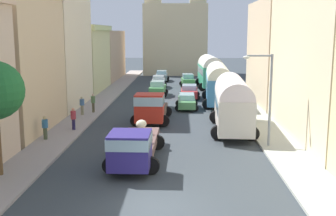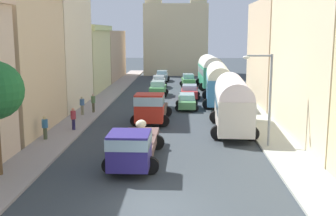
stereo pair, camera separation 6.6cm
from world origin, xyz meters
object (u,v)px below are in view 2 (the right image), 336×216
object	(u,v)px
car_1	(159,82)
pedestrian_2	(82,105)
parked_bus_1	(218,82)
parked_bus_2	(210,70)
car_3	(187,101)
car_4	(190,92)
car_2	(162,76)
streetlamp_near	(266,92)
pedestrian_1	(93,102)
parked_bus_0	(233,102)
cargo_truck_1	(151,107)
pedestrian_3	(73,118)
car_5	(188,80)
cargo_truck_0	(134,145)
car_0	(158,88)
pedestrian_0	(45,127)

from	to	relation	value
car_1	pedestrian_2	world-z (taller)	pedestrian_2
parked_bus_1	parked_bus_2	distance (m)	12.35
car_3	car_4	size ratio (longest dim) A/B	1.01
car_2	streetlamp_near	bearing A→B (deg)	-77.47
car_2	pedestrian_1	xyz separation A→B (m)	(-4.84, -25.71, 0.23)
parked_bus_0	cargo_truck_1	distance (m)	6.61
parked_bus_2	car_3	world-z (taller)	parked_bus_2
parked_bus_0	pedestrian_3	bearing A→B (deg)	-177.83
car_1	pedestrian_1	size ratio (longest dim) A/B	2.28
car_1	car_5	bearing A→B (deg)	15.33
car_3	pedestrian_1	size ratio (longest dim) A/B	2.40
parked_bus_1	car_4	distance (m)	4.79
pedestrian_1	streetlamp_near	world-z (taller)	streetlamp_near
car_1	pedestrian_2	distance (m)	20.20
cargo_truck_0	car_5	xyz separation A→B (m)	(3.36, 33.97, -0.31)
car_0	car_2	bearing A→B (deg)	90.86
car_2	pedestrian_2	distance (m)	27.45
parked_bus_2	car_4	bearing A→B (deg)	-107.73
pedestrian_0	streetlamp_near	bearing A→B (deg)	-4.40
car_4	pedestrian_3	distance (m)	18.05
cargo_truck_0	cargo_truck_1	distance (m)	10.82
parked_bus_0	parked_bus_1	distance (m)	11.80
parked_bus_2	cargo_truck_1	xyz separation A→B (m)	(-6.03, -21.65, -0.98)
parked_bus_0	car_4	world-z (taller)	parked_bus_0
pedestrian_1	streetlamp_near	xyz separation A→B (m)	(12.93, -10.69, 2.50)
parked_bus_1	car_5	size ratio (longest dim) A/B	2.59
cargo_truck_0	car_4	world-z (taller)	cargo_truck_0
parked_bus_0	pedestrian_1	xyz separation A→B (m)	(-11.45, 6.32, -1.16)
car_3	streetlamp_near	bearing A→B (deg)	-70.91
car_3	pedestrian_2	world-z (taller)	pedestrian_2
car_4	pedestrian_2	distance (m)	13.86
cargo_truck_1	car_2	distance (m)	29.55
cargo_truck_1	pedestrian_0	size ratio (longest dim) A/B	3.87
pedestrian_3	car_1	bearing A→B (deg)	79.13
car_3	pedestrian_1	world-z (taller)	pedestrian_1
car_0	pedestrian_0	distance (m)	21.59
parked_bus_2	car_1	bearing A→B (deg)	176.15
car_1	car_3	xyz separation A→B (m)	(3.49, -15.45, -0.06)
car_5	pedestrian_0	bearing A→B (deg)	-108.72
parked_bus_0	car_0	bearing A→B (deg)	110.16
parked_bus_0	streetlamp_near	size ratio (longest dim) A/B	1.49
car_5	pedestrian_1	world-z (taller)	pedestrian_1
car_1	pedestrian_1	world-z (taller)	pedestrian_1
car_1	car_2	world-z (taller)	car_2
cargo_truck_1	pedestrian_2	xyz separation A→B (m)	(-6.10, 2.66, -0.34)
pedestrian_1	car_5	bearing A→B (deg)	66.00
cargo_truck_1	car_4	size ratio (longest dim) A/B	1.53
car_0	car_4	world-z (taller)	car_0
parked_bus_0	parked_bus_1	bearing A→B (deg)	90.16
parked_bus_0	pedestrian_2	world-z (taller)	parked_bus_0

